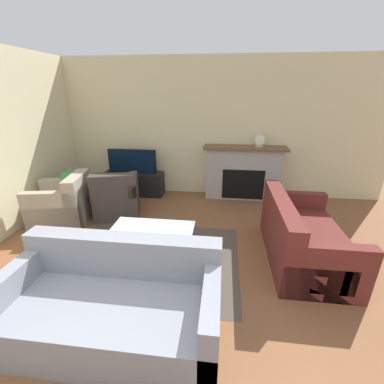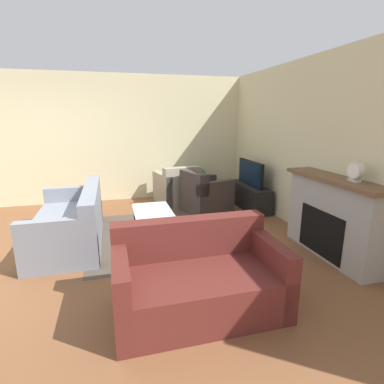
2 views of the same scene
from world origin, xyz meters
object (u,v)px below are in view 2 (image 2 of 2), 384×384
couch_loveseat (198,280)px  armchair_by_window (177,189)px  couch_sectional (72,224)px  mantel_clock (355,172)px  tv (250,173)px  potted_plant (196,179)px  coffee_table (153,214)px  armchair_accent (205,197)px

couch_loveseat → armchair_by_window: same height
couch_sectional → mantel_clock: mantel_clock is taller
tv → couch_sectional: bearing=-74.0°
tv → mantel_clock: 2.58m
tv → couch_loveseat: bearing=-33.7°
tv → couch_loveseat: size_ratio=0.64×
armchair_by_window → mantel_clock: mantel_clock is taller
potted_plant → armchair_by_window: bearing=-78.9°
armchair_by_window → potted_plant: (-0.09, 0.46, 0.18)m
tv → coffee_table: tv is taller
couch_sectional → couch_loveseat: same height
armchair_accent → couch_sectional: bearing=94.9°
couch_sectional → couch_loveseat: bearing=34.6°
tv → mantel_clock: (2.53, 0.10, 0.47)m
armchair_accent → potted_plant: size_ratio=1.26×
couch_sectional → potted_plant: bearing=126.7°
potted_plant → mantel_clock: mantel_clock is taller
armchair_by_window → mantel_clock: bearing=103.0°
coffee_table → mantel_clock: mantel_clock is taller
tv → armchair_by_window: (-0.76, -1.35, -0.43)m
couch_loveseat → potted_plant: couch_loveseat is taller
armchair_accent → potted_plant: armchair_accent is taller
couch_sectional → armchair_accent: same height
couch_loveseat → potted_plant: 3.89m
coffee_table → armchair_accent: bearing=129.7°
couch_sectional → couch_loveseat: 2.38m
potted_plant → couch_sectional: bearing=-53.3°
couch_sectional → mantel_clock: bearing=64.8°
couch_sectional → armchair_accent: 2.52m
armchair_by_window → armchair_accent: same height
tv → armchair_accent: bearing=-89.2°
couch_sectional → coffee_table: 1.20m
coffee_table → potted_plant: potted_plant is taller
coffee_table → mantel_clock: 2.82m
tv → armchair_by_window: size_ratio=1.03×
tv → armchair_by_window: tv is taller
potted_plant → mantel_clock: bearing=16.3°
coffee_table → mantel_clock: bearing=54.4°
couch_loveseat → potted_plant: bearing=74.5°
potted_plant → mantel_clock: (3.38, 0.99, 0.72)m
mantel_clock → coffee_table: bearing=-125.6°
mantel_clock → couch_sectional: bearing=-115.2°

